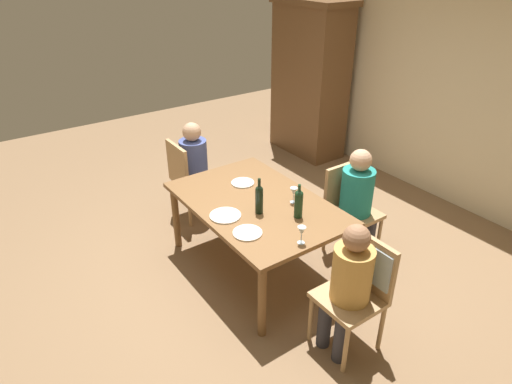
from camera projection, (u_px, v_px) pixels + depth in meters
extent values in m
plane|color=#846647|center=(256.00, 265.00, 4.39)|extent=(10.00, 10.00, 0.00)
cube|color=beige|center=(450.00, 87.00, 5.12)|extent=(6.40, 0.12, 2.70)
cube|color=brown|center=(309.00, 83.00, 6.42)|extent=(1.10, 0.56, 2.10)
cube|color=brown|center=(314.00, 1.00, 5.90)|extent=(1.18, 0.62, 0.08)
cube|color=brown|center=(256.00, 204.00, 4.05)|extent=(1.65, 1.08, 0.04)
cylinder|color=brown|center=(176.00, 217.00, 4.53)|extent=(0.07, 0.07, 0.69)
cylinder|color=brown|center=(262.00, 302.00, 3.45)|extent=(0.07, 0.07, 0.69)
cylinder|color=brown|center=(252.00, 192.00, 5.01)|extent=(0.07, 0.07, 0.69)
cylinder|color=brown|center=(348.00, 259.00, 3.92)|extent=(0.07, 0.07, 0.69)
cylinder|color=tan|center=(379.00, 237.00, 4.44)|extent=(0.04, 0.04, 0.44)
cylinder|color=tan|center=(352.00, 250.00, 4.25)|extent=(0.04, 0.04, 0.44)
cylinder|color=tan|center=(351.00, 220.00, 4.72)|extent=(0.04, 0.04, 0.44)
cylinder|color=tan|center=(325.00, 232.00, 4.52)|extent=(0.04, 0.04, 0.44)
cube|color=tan|center=(354.00, 214.00, 4.37)|extent=(0.44, 0.44, 0.04)
cube|color=tan|center=(342.00, 185.00, 4.40)|extent=(0.04, 0.44, 0.44)
cylinder|color=tan|center=(346.00, 350.00, 3.19)|extent=(0.04, 0.04, 0.44)
cylinder|color=tan|center=(311.00, 318.00, 3.46)|extent=(0.04, 0.04, 0.44)
cylinder|color=tan|center=(381.00, 327.00, 3.38)|extent=(0.04, 0.04, 0.44)
cylinder|color=tan|center=(345.00, 299.00, 3.65)|extent=(0.04, 0.04, 0.44)
cube|color=tan|center=(349.00, 299.00, 3.31)|extent=(0.44, 0.44, 0.04)
cube|color=tan|center=(371.00, 264.00, 3.29)|extent=(0.44, 0.04, 0.44)
cube|color=#ADC6D6|center=(371.00, 261.00, 3.28)|extent=(0.40, 0.07, 0.31)
cylinder|color=tan|center=(203.00, 186.00, 5.38)|extent=(0.04, 0.04, 0.44)
cylinder|color=tan|center=(219.00, 199.00, 5.11)|extent=(0.04, 0.04, 0.44)
cylinder|color=tan|center=(174.00, 195.00, 5.19)|extent=(0.04, 0.04, 0.44)
cylinder|color=tan|center=(190.00, 209.00, 4.92)|extent=(0.04, 0.04, 0.44)
cube|color=tan|center=(195.00, 179.00, 5.04)|extent=(0.44, 0.44, 0.04)
cube|color=tan|center=(177.00, 164.00, 4.82)|extent=(0.44, 0.04, 0.44)
cylinder|color=#33333D|center=(369.00, 237.00, 4.42)|extent=(0.11, 0.11, 0.46)
cylinder|color=#33333D|center=(356.00, 243.00, 4.33)|extent=(0.11, 0.11, 0.46)
cylinder|color=teal|center=(357.00, 193.00, 4.25)|extent=(0.31, 0.31, 0.48)
sphere|color=tan|center=(361.00, 160.00, 4.09)|extent=(0.21, 0.21, 0.21)
cylinder|color=#33333D|center=(341.00, 337.00, 3.29)|extent=(0.11, 0.11, 0.46)
cylinder|color=#33333D|center=(325.00, 322.00, 3.41)|extent=(0.11, 0.11, 0.46)
cylinder|color=tan|center=(352.00, 275.00, 3.20)|extent=(0.29, 0.29, 0.45)
sphere|color=#996B4C|center=(357.00, 238.00, 3.04)|extent=(0.20, 0.20, 0.20)
cylinder|color=#33333D|center=(203.00, 190.00, 5.28)|extent=(0.11, 0.11, 0.46)
cylinder|color=#33333D|center=(211.00, 196.00, 5.15)|extent=(0.11, 0.11, 0.46)
cylinder|color=#475699|center=(194.00, 160.00, 4.93)|extent=(0.30, 0.30, 0.46)
sphere|color=tan|center=(192.00, 132.00, 4.77)|extent=(0.20, 0.20, 0.20)
cylinder|color=#19381E|center=(298.00, 206.00, 3.77)|extent=(0.07, 0.07, 0.21)
sphere|color=#19381E|center=(299.00, 194.00, 3.71)|extent=(0.07, 0.07, 0.07)
cylinder|color=#19381E|center=(299.00, 189.00, 3.69)|extent=(0.03, 0.03, 0.08)
cylinder|color=black|center=(259.00, 202.00, 3.82)|extent=(0.07, 0.07, 0.21)
sphere|color=black|center=(259.00, 190.00, 3.77)|extent=(0.07, 0.07, 0.07)
cylinder|color=black|center=(259.00, 184.00, 3.74)|extent=(0.03, 0.03, 0.10)
cylinder|color=silver|center=(301.00, 243.00, 3.48)|extent=(0.06, 0.06, 0.00)
cylinder|color=silver|center=(301.00, 239.00, 3.46)|extent=(0.01, 0.01, 0.07)
cone|color=silver|center=(302.00, 231.00, 3.42)|extent=(0.07, 0.07, 0.07)
cylinder|color=silver|center=(293.00, 202.00, 4.03)|extent=(0.06, 0.06, 0.00)
cylinder|color=silver|center=(293.00, 199.00, 4.01)|extent=(0.01, 0.01, 0.07)
cone|color=silver|center=(294.00, 191.00, 3.98)|extent=(0.07, 0.07, 0.07)
cylinder|color=white|center=(247.00, 233.00, 3.59)|extent=(0.24, 0.24, 0.01)
cylinder|color=white|center=(225.00, 215.00, 3.82)|extent=(0.27, 0.27, 0.01)
cylinder|color=silver|center=(243.00, 183.00, 4.35)|extent=(0.23, 0.23, 0.01)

